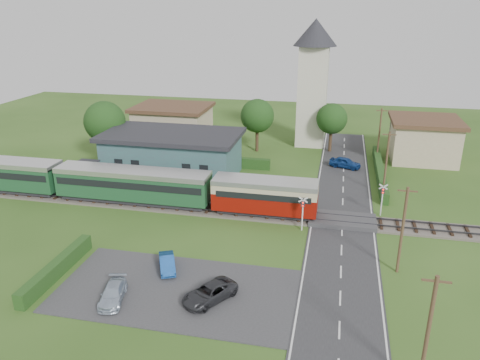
% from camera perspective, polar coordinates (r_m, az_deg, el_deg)
% --- Properties ---
extents(ground, '(120.00, 120.00, 0.00)m').
position_cam_1_polar(ground, '(44.41, -0.71, -5.11)').
color(ground, '#2D4C19').
extents(railway_track, '(76.00, 3.20, 0.49)m').
position_cam_1_polar(railway_track, '(46.13, -0.15, -3.94)').
color(railway_track, '#4C443D').
rests_on(railway_track, ground).
extents(road, '(6.00, 70.00, 0.05)m').
position_cam_1_polar(road, '(43.49, 12.32, -6.17)').
color(road, '#28282B').
rests_on(road, ground).
extents(car_park, '(17.00, 9.00, 0.08)m').
position_cam_1_polar(car_park, '(34.75, -7.73, -13.17)').
color(car_park, '#333335').
rests_on(car_park, ground).
extents(crossing_deck, '(6.20, 3.40, 0.45)m').
position_cam_1_polar(crossing_deck, '(45.21, 12.37, -4.82)').
color(crossing_deck, '#333335').
rests_on(crossing_deck, ground).
extents(platform, '(30.00, 3.00, 0.45)m').
position_cam_1_polar(platform, '(51.74, -10.27, -1.35)').
color(platform, gray).
rests_on(platform, ground).
extents(equipment_hut, '(2.30, 2.30, 2.55)m').
position_cam_1_polar(equipment_hut, '(54.67, -18.16, 0.84)').
color(equipment_hut, beige).
rests_on(equipment_hut, platform).
extents(station_building, '(16.00, 9.00, 5.30)m').
position_cam_1_polar(station_building, '(55.99, -8.22, 3.15)').
color(station_building, '#3D535B').
rests_on(station_building, ground).
extents(train, '(43.20, 2.90, 3.40)m').
position_cam_1_polar(train, '(50.11, -16.23, -0.20)').
color(train, '#232328').
rests_on(train, ground).
extents(church_tower, '(6.00, 6.00, 17.60)m').
position_cam_1_polar(church_tower, '(67.73, 8.94, 12.66)').
color(church_tower, beige).
rests_on(church_tower, ground).
extents(house_west, '(10.80, 8.80, 5.50)m').
position_cam_1_polar(house_west, '(70.31, -8.16, 6.81)').
color(house_west, tan).
rests_on(house_west, ground).
extents(house_east, '(8.80, 8.80, 5.50)m').
position_cam_1_polar(house_east, '(66.04, 21.46, 4.69)').
color(house_east, tan).
rests_on(house_east, ground).
extents(hedge_carpark, '(0.80, 9.00, 1.20)m').
position_cam_1_polar(hedge_carpark, '(38.42, -21.45, -10.03)').
color(hedge_carpark, '#193814').
rests_on(hedge_carpark, ground).
extents(hedge_roadside, '(0.80, 18.00, 1.20)m').
position_cam_1_polar(hedge_roadside, '(58.31, 16.67, 1.02)').
color(hedge_roadside, '#193814').
rests_on(hedge_roadside, ground).
extents(hedge_station, '(22.00, 0.80, 1.30)m').
position_cam_1_polar(hedge_station, '(60.64, -6.67, 2.56)').
color(hedge_station, '#193814').
rests_on(hedge_station, ground).
extents(tree_a, '(5.20, 5.20, 8.00)m').
position_cam_1_polar(tree_a, '(61.99, -16.16, 6.82)').
color(tree_a, '#332316').
rests_on(tree_a, ground).
extents(tree_b, '(4.60, 4.60, 7.34)m').
position_cam_1_polar(tree_b, '(64.56, 2.12, 7.81)').
color(tree_b, '#332316').
rests_on(tree_b, ground).
extents(tree_c, '(4.20, 4.20, 6.78)m').
position_cam_1_polar(tree_c, '(65.66, 11.13, 7.33)').
color(tree_c, '#332316').
rests_on(tree_c, ground).
extents(utility_pole_a, '(1.40, 0.22, 7.00)m').
position_cam_1_polar(utility_pole_a, '(26.67, 21.92, -16.96)').
color(utility_pole_a, '#473321').
rests_on(utility_pole_a, ground).
extents(utility_pole_b, '(1.40, 0.22, 7.00)m').
position_cam_1_polar(utility_pole_b, '(36.87, 19.19, -5.71)').
color(utility_pole_b, '#473321').
rests_on(utility_pole_b, ground).
extents(utility_pole_c, '(1.40, 0.22, 7.00)m').
position_cam_1_polar(utility_pole_c, '(51.69, 17.40, 2.01)').
color(utility_pole_c, '#473321').
rests_on(utility_pole_c, ground).
extents(utility_pole_d, '(1.40, 0.22, 7.00)m').
position_cam_1_polar(utility_pole_d, '(63.19, 16.62, 5.38)').
color(utility_pole_d, '#473321').
rests_on(utility_pole_d, ground).
extents(crossing_signal_near, '(0.84, 0.28, 3.28)m').
position_cam_1_polar(crossing_signal_near, '(42.29, 7.66, -3.48)').
color(crossing_signal_near, silver).
rests_on(crossing_signal_near, ground).
extents(crossing_signal_far, '(0.84, 0.28, 3.28)m').
position_cam_1_polar(crossing_signal_far, '(46.87, 16.97, -1.78)').
color(crossing_signal_far, silver).
rests_on(crossing_signal_far, ground).
extents(streetlamp_west, '(0.30, 0.30, 5.15)m').
position_cam_1_polar(streetlamp_west, '(68.60, -15.14, 6.17)').
color(streetlamp_west, '#3F3F47').
rests_on(streetlamp_west, ground).
extents(streetlamp_east, '(0.30, 0.30, 5.15)m').
position_cam_1_polar(streetlamp_east, '(68.32, 17.83, 5.84)').
color(streetlamp_east, '#3F3F47').
rests_on(streetlamp_east, ground).
extents(car_on_road, '(4.19, 2.72, 1.33)m').
position_cam_1_polar(car_on_road, '(60.13, 12.69, 2.09)').
color(car_on_road, navy).
rests_on(car_on_road, road).
extents(car_park_blue, '(2.35, 3.39, 1.06)m').
position_cam_1_polar(car_park_blue, '(36.94, -8.87, -9.99)').
color(car_park_blue, '#1D54AA').
rests_on(car_park_blue, car_park).
extents(car_park_silver, '(2.27, 3.89, 1.06)m').
position_cam_1_polar(car_park_silver, '(34.24, -15.24, -13.20)').
color(car_park_silver, '#A8B6C7').
rests_on(car_park_silver, car_park).
extents(car_park_dark, '(3.84, 4.50, 1.15)m').
position_cam_1_polar(car_park_dark, '(33.15, -3.74, -13.57)').
color(car_park_dark, '#2B2C2F').
rests_on(car_park_dark, car_park).
extents(pedestrian_near, '(0.66, 0.57, 1.53)m').
position_cam_1_polar(pedestrian_near, '(48.81, -2.14, -1.12)').
color(pedestrian_near, gray).
rests_on(pedestrian_near, platform).
extents(pedestrian_far, '(1.01, 1.13, 1.92)m').
position_cam_1_polar(pedestrian_far, '(53.18, -16.60, 0.07)').
color(pedestrian_far, gray).
rests_on(pedestrian_far, platform).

